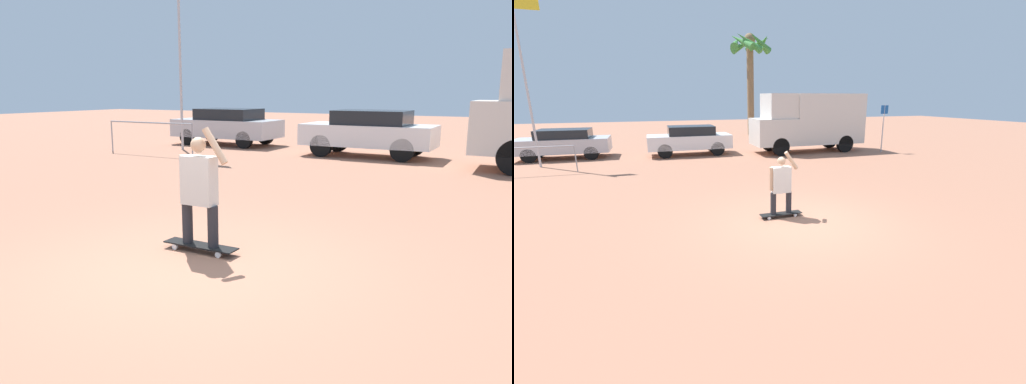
% 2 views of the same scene
% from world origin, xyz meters
% --- Properties ---
extents(ground_plane, '(80.00, 80.00, 0.00)m').
position_xyz_m(ground_plane, '(0.00, 0.00, 0.00)').
color(ground_plane, '#A36B51').
extents(skateboard, '(1.05, 0.25, 0.09)m').
position_xyz_m(skateboard, '(-0.30, 0.55, 0.08)').
color(skateboard, black).
rests_on(skateboard, ground_plane).
extents(person_skateboarder, '(0.73, 0.22, 1.54)m').
position_xyz_m(person_skateboarder, '(-0.30, 0.55, 0.88)').
color(person_skateboarder, '#28282D').
rests_on(person_skateboarder, skateboard).
extents(parked_car_white, '(4.15, 1.79, 1.48)m').
position_xyz_m(parked_car_white, '(-1.24, 11.18, 0.80)').
color(parked_car_white, black).
rests_on(parked_car_white, ground_plane).
extents(parked_car_silver, '(4.13, 1.90, 1.41)m').
position_xyz_m(parked_car_silver, '(-7.16, 12.05, 0.76)').
color(parked_car_silver, black).
rests_on(parked_car_silver, ground_plane).
extents(flagpole, '(0.96, 0.12, 7.08)m').
position_xyz_m(flagpole, '(-7.62, 9.87, 4.07)').
color(flagpole, '#B7B7BC').
rests_on(flagpole, ground_plane).
extents(plaza_railing_segment, '(3.49, 0.05, 1.08)m').
position_xyz_m(plaza_railing_segment, '(-7.75, 8.19, 0.88)').
color(plaza_railing_segment, '#99999E').
rests_on(plaza_railing_segment, ground_plane).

